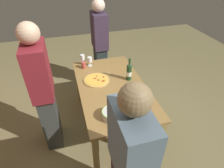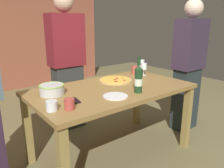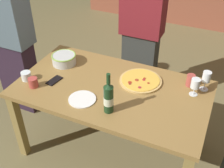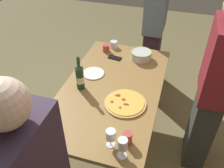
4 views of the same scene
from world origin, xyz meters
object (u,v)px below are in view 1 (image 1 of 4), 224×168
(wine_glass_by_bottle, at_px, (83,58))
(cell_phone, at_px, (133,108))
(pizza, at_px, (96,80))
(cup_ceramic, at_px, (84,65))
(wine_bottle, at_px, (129,72))
(cup_spare, at_px, (148,118))
(dining_table, at_px, (112,92))
(person_host, at_px, (100,46))
(side_plate, at_px, (132,89))
(person_guest_left, at_px, (44,92))
(wine_glass_near_pizza, at_px, (90,60))
(person_guest_right, at_px, (129,166))
(cup_amber, at_px, (148,110))
(serving_bowl, at_px, (112,114))

(wine_glass_by_bottle, xyz_separation_m, cell_phone, (-1.19, -0.41, -0.11))
(pizza, relative_size, cup_ceramic, 3.48)
(pizza, bearing_deg, wine_bottle, -101.76)
(cup_spare, bearing_deg, dining_table, 15.35)
(cup_ceramic, height_order, person_host, person_host)
(wine_bottle, xyz_separation_m, side_plate, (-0.24, 0.03, -0.12))
(person_guest_left, bearing_deg, wine_bottle, 3.97)
(dining_table, relative_size, wine_glass_near_pizza, 10.73)
(wine_bottle, distance_m, person_guest_right, 1.38)
(person_host, bearing_deg, dining_table, 0.00)
(wine_bottle, height_order, person_guest_left, person_guest_left)
(person_host, bearing_deg, cup_amber, 9.87)
(side_plate, xyz_separation_m, person_host, (1.30, 0.15, 0.08))
(cell_phone, relative_size, person_guest_left, 0.08)
(wine_glass_by_bottle, bearing_deg, wine_bottle, -137.19)
(cup_amber, bearing_deg, wine_bottle, -1.65)
(cup_amber, bearing_deg, cup_ceramic, 24.78)
(side_plate, relative_size, person_guest_right, 0.13)
(dining_table, height_order, cup_ceramic, cup_ceramic)
(wine_glass_near_pizza, xyz_separation_m, side_plate, (-0.78, -0.43, -0.10))
(wine_bottle, height_order, side_plate, wine_bottle)
(dining_table, distance_m, wine_glass_by_bottle, 0.79)
(cup_amber, bearing_deg, wine_glass_near_pizza, 19.48)
(cell_phone, height_order, person_host, person_host)
(cup_amber, relative_size, person_host, 0.05)
(cup_amber, relative_size, cup_spare, 0.97)
(cell_phone, relative_size, person_host, 0.09)
(pizza, height_order, cell_phone, pizza)
(wine_bottle, bearing_deg, cup_amber, 178.35)
(pizza, xyz_separation_m, serving_bowl, (-0.75, -0.02, 0.04))
(cup_spare, relative_size, side_plate, 0.39)
(cup_ceramic, bearing_deg, pizza, -163.45)
(pizza, xyz_separation_m, cell_phone, (-0.68, -0.29, -0.01))
(dining_table, height_order, wine_glass_near_pizza, wine_glass_near_pizza)
(person_guest_left, bearing_deg, pizza, 15.74)
(serving_bowl, relative_size, wine_bottle, 0.68)
(dining_table, bearing_deg, wine_glass_by_bottle, 22.32)
(person_guest_left, bearing_deg, wine_glass_near_pizza, 41.78)
(person_guest_right, bearing_deg, dining_table, 0.00)
(dining_table, distance_m, side_plate, 0.30)
(serving_bowl, distance_m, wine_glass_by_bottle, 1.27)
(pizza, bearing_deg, person_host, -15.73)
(pizza, relative_size, serving_bowl, 1.60)
(side_plate, xyz_separation_m, person_guest_right, (-1.06, 0.44, 0.08))
(serving_bowl, xyz_separation_m, person_guest_left, (0.51, 0.71, 0.07))
(wine_glass_near_pizza, relative_size, person_host, 0.09)
(side_plate, height_order, person_guest_left, person_guest_left)
(pizza, relative_size, side_plate, 1.66)
(person_host, bearing_deg, cell_phone, 5.49)
(cup_ceramic, relative_size, person_guest_left, 0.06)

